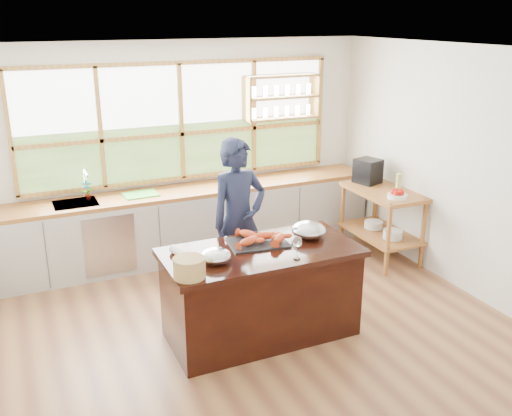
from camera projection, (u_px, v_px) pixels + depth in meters
ground_plane at (253, 324)px, 5.79m from camera, size 5.00×5.00×0.00m
room_shell at (234, 145)px, 5.68m from camera, size 5.02×4.52×2.71m
back_counter at (190, 222)px, 7.31m from camera, size 4.90×0.63×0.90m
right_shelf_unit at (382, 213)px, 7.21m from camera, size 0.62×1.10×0.90m
island at (261, 292)px, 5.47m from camera, size 1.85×0.90×0.90m
cook at (239, 221)px, 6.09m from camera, size 0.71×0.53×1.79m
potted_plant at (87, 190)px, 6.71m from camera, size 0.14×0.10×0.24m
cutting_board at (141, 194)px, 6.93m from camera, size 0.41×0.31×0.01m
espresso_machine at (368, 171)px, 7.38m from camera, size 0.35×0.36×0.32m
wine_bottle at (398, 184)px, 6.92m from camera, size 0.07×0.07×0.26m
fruit_bowl at (397, 195)px, 6.80m from camera, size 0.24×0.24×0.11m
slate_board at (258, 243)px, 5.47m from camera, size 0.60×0.47×0.02m
lobster_pile at (260, 238)px, 5.46m from camera, size 0.52×0.44×0.08m
mixing_bowl_left at (216, 256)px, 5.04m from camera, size 0.28×0.28×0.14m
mixing_bowl_right at (309, 230)px, 5.60m from camera, size 0.35×0.35×0.17m
wine_glass at (297, 243)px, 5.07m from camera, size 0.08×0.08×0.22m
wicker_basket at (189, 268)px, 4.75m from camera, size 0.27×0.27×0.17m
parchment_roll at (181, 254)px, 5.14m from camera, size 0.14×0.31×0.08m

